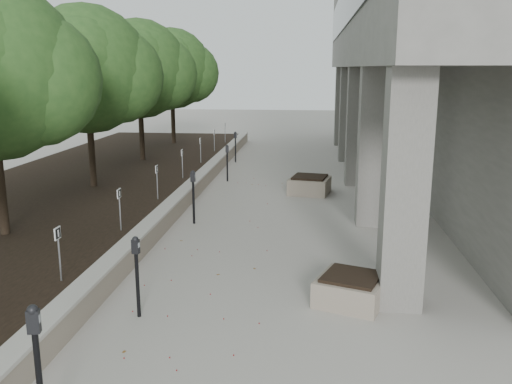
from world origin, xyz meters
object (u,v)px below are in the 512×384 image
at_px(crabapple_tree_4, 140,90).
at_px(planter_front, 351,289).
at_px(crabapple_tree_3, 88,97).
at_px(parking_meter_3, 193,197).
at_px(parking_meter_5, 235,147).
at_px(parking_meter_2, 137,277).
at_px(crabapple_tree_5, 172,86).
at_px(parking_meter_4, 227,163).
at_px(planter_back, 310,185).
at_px(parking_meter_1, 38,371).

bearing_deg(crabapple_tree_4, planter_front, -58.31).
relative_size(crabapple_tree_3, parking_meter_3, 3.86).
bearing_deg(planter_front, parking_meter_3, 129.32).
height_order(crabapple_tree_3, parking_meter_5, crabapple_tree_3).
distance_m(parking_meter_2, parking_meter_3, 5.47).
xyz_separation_m(crabapple_tree_5, planter_front, (7.41, -17.00, -2.87)).
distance_m(parking_meter_4, parking_meter_5, 4.02).
bearing_deg(parking_meter_3, crabapple_tree_4, 117.51).
distance_m(crabapple_tree_3, parking_meter_3, 5.02).
xyz_separation_m(crabapple_tree_4, planter_front, (7.41, -12.00, -2.87)).
xyz_separation_m(crabapple_tree_5, parking_meter_5, (3.44, -2.97, -2.46)).
relative_size(crabapple_tree_3, parking_meter_5, 4.11).
distance_m(crabapple_tree_4, parking_meter_3, 8.63).
distance_m(crabapple_tree_5, parking_meter_2, 18.48).
bearing_deg(crabapple_tree_5, parking_meter_3, -73.57).
xyz_separation_m(parking_meter_4, planter_back, (2.93, -1.61, -0.37)).
distance_m(crabapple_tree_5, planter_back, 11.23).
xyz_separation_m(parking_meter_2, planter_front, (3.48, 0.90, -0.43)).
height_order(crabapple_tree_4, crabapple_tree_5, same).
distance_m(crabapple_tree_4, parking_meter_4, 4.87).
xyz_separation_m(crabapple_tree_4, parking_meter_4, (3.71, -1.98, -2.46)).
relative_size(crabapple_tree_4, parking_meter_2, 3.97).
relative_size(parking_meter_3, planter_front, 1.30).
bearing_deg(parking_meter_3, parking_meter_2, -86.01).
bearing_deg(parking_meter_2, crabapple_tree_4, 117.25).
bearing_deg(parking_meter_2, crabapple_tree_3, 126.76).
xyz_separation_m(crabapple_tree_4, planter_back, (6.64, -3.60, -2.83)).
height_order(parking_meter_1, parking_meter_4, parking_meter_1).
xyz_separation_m(crabapple_tree_5, planter_back, (6.64, -8.60, -2.83)).
relative_size(parking_meter_5, planter_back, 1.08).
xyz_separation_m(parking_meter_3, parking_meter_4, (0.04, 5.45, -0.05)).
distance_m(crabapple_tree_5, parking_meter_3, 13.19).
bearing_deg(parking_meter_1, crabapple_tree_3, 96.93).
distance_m(crabapple_tree_4, crabapple_tree_5, 5.00).
bearing_deg(planter_back, crabapple_tree_4, 151.54).
xyz_separation_m(parking_meter_2, planter_back, (2.71, 9.30, -0.40)).
bearing_deg(planter_back, parking_meter_1, -103.10).
height_order(parking_meter_5, planter_front, parking_meter_5).
height_order(parking_meter_2, planter_front, parking_meter_2).
xyz_separation_m(crabapple_tree_3, parking_meter_1, (3.79, -10.86, -2.35)).
bearing_deg(parking_meter_3, planter_back, 53.46).
xyz_separation_m(crabapple_tree_4, parking_meter_1, (3.79, -15.86, -2.35)).
height_order(crabapple_tree_5, parking_meter_3, crabapple_tree_5).
bearing_deg(parking_meter_2, crabapple_tree_5, 112.69).
bearing_deg(planter_back, parking_meter_2, -106.25).
relative_size(parking_meter_3, planter_back, 1.15).
xyz_separation_m(planter_front, planter_back, (-0.77, 8.40, 0.03)).
height_order(parking_meter_1, planter_back, parking_meter_1).
height_order(crabapple_tree_4, planter_front, crabapple_tree_4).
bearing_deg(planter_front, parking_meter_1, -133.19).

